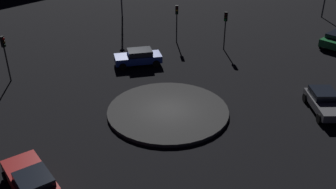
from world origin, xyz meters
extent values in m
plane|color=black|center=(0.00, 0.00, 0.00)|extent=(116.04, 116.04, 0.00)
cylinder|color=#383838|center=(0.00, 0.00, 0.13)|extent=(8.77, 8.77, 0.26)
cylinder|color=black|center=(-4.27, 23.17, 0.32)|extent=(0.36, 0.67, 0.63)
cylinder|color=black|center=(-3.53, 19.99, 0.32)|extent=(0.36, 0.67, 0.63)
cube|color=red|center=(3.37, -10.39, 0.67)|extent=(4.27, 2.32, 0.72)
cube|color=black|center=(4.18, -10.30, 1.23)|extent=(2.04, 1.85, 0.41)
cylinder|color=black|center=(2.01, -11.49, 0.31)|extent=(0.63, 0.29, 0.61)
cylinder|color=black|center=(1.81, -9.61, 0.31)|extent=(0.63, 0.29, 0.61)
cube|color=slate|center=(5.54, 9.91, 0.61)|extent=(4.57, 3.68, 0.56)
cube|color=black|center=(4.93, 10.25, 1.14)|extent=(2.48, 2.38, 0.48)
cylinder|color=black|center=(6.39, 8.35, 0.33)|extent=(0.69, 0.52, 0.67)
cylinder|color=black|center=(4.68, 11.46, 0.33)|extent=(0.69, 0.52, 0.67)
cylinder|color=black|center=(3.77, 9.83, 0.33)|extent=(0.69, 0.52, 0.67)
cube|color=#1E38A5|center=(-8.82, 1.88, 0.65)|extent=(2.92, 4.54, 0.64)
cube|color=black|center=(-8.76, 2.06, 1.22)|extent=(2.13, 2.53, 0.49)
cylinder|color=black|center=(-9.24, 3.59, 0.33)|extent=(0.40, 0.70, 0.66)
cylinder|color=black|center=(-7.53, 3.08, 0.33)|extent=(0.40, 0.70, 0.66)
cylinder|color=black|center=(-10.11, 0.69, 0.33)|extent=(0.40, 0.70, 0.66)
cylinder|color=black|center=(-8.40, 0.17, 0.33)|extent=(0.40, 0.70, 0.66)
cylinder|color=#2D2D2D|center=(-8.04, 11.08, 1.47)|extent=(0.12, 0.12, 2.94)
cube|color=black|center=(-8.04, 11.08, 3.39)|extent=(0.37, 0.35, 0.90)
sphere|color=#3F0C0C|center=(-7.96, 10.96, 3.66)|extent=(0.20, 0.20, 0.20)
sphere|color=#4C380F|center=(-7.96, 10.96, 3.39)|extent=(0.20, 0.20, 0.20)
sphere|color=#1EE53F|center=(-7.96, 10.96, 3.12)|extent=(0.20, 0.20, 0.20)
cylinder|color=#2D2D2D|center=(-11.13, -8.91, 1.52)|extent=(0.12, 0.12, 3.04)
cube|color=black|center=(-11.13, -8.91, 3.49)|extent=(0.36, 0.37, 0.90)
sphere|color=red|center=(-11.02, -8.82, 3.76)|extent=(0.20, 0.20, 0.20)
sphere|color=#4C380F|center=(-11.02, -8.82, 3.49)|extent=(0.20, 0.20, 0.20)
sphere|color=#0F3819|center=(-11.02, -8.82, 3.22)|extent=(0.20, 0.20, 0.20)
cylinder|color=#2D2D2D|center=(-12.20, 8.02, 1.51)|extent=(0.12, 0.12, 3.02)
cube|color=black|center=(-12.20, 8.02, 3.47)|extent=(0.35, 0.37, 0.90)
sphere|color=#3F0C0C|center=(-12.08, 7.94, 3.74)|extent=(0.20, 0.20, 0.20)
sphere|color=yellow|center=(-12.08, 7.94, 3.47)|extent=(0.20, 0.20, 0.20)
sphere|color=#0F3819|center=(-12.08, 7.94, 3.20)|extent=(0.20, 0.20, 0.20)
camera|label=1|loc=(20.86, -11.95, 14.29)|focal=41.27mm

